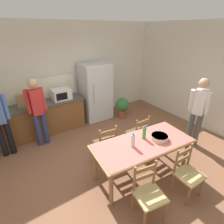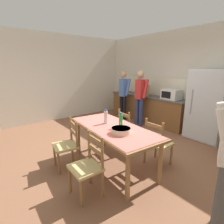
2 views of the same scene
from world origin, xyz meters
name	(u,v)px [view 1 (image 1 of 2)]	position (x,y,z in m)	size (l,w,h in m)	color
ground_plane	(111,167)	(0.00, 0.00, 0.00)	(8.32, 8.32, 0.00)	brown
wall_back	(61,75)	(0.00, 2.66, 1.45)	(6.52, 0.12, 2.90)	silver
wall_right	(210,79)	(3.26, 0.00, 1.45)	(0.12, 5.20, 2.90)	silver
kitchen_counter	(31,121)	(-1.09, 2.23, 0.45)	(2.89, 0.66, 0.89)	brown
counter_splashback	(23,92)	(-1.09, 2.54, 1.19)	(2.85, 0.03, 0.60)	#EFE8CB
refrigerator	(96,92)	(0.89, 2.19, 0.89)	(0.88, 0.73, 1.77)	silver
microwave	(61,94)	(-0.19, 2.21, 1.04)	(0.50, 0.39, 0.30)	white
paper_bag	(22,101)	(-1.19, 2.20, 1.07)	(0.24, 0.16, 0.36)	tan
dining_table	(143,146)	(0.40, -0.49, 0.69)	(1.97, 1.02, 0.78)	olive
bottle_near_centre	(133,141)	(0.16, -0.47, 0.90)	(0.07, 0.07, 0.27)	silver
bottle_off_centre	(144,133)	(0.50, -0.40, 0.90)	(0.07, 0.07, 0.27)	green
serving_bowl	(160,137)	(0.72, -0.59, 0.83)	(0.32, 0.32, 0.09)	beige
chair_side_far_left	(106,144)	(0.04, 0.26, 0.44)	(0.46, 0.44, 0.91)	olive
chair_side_near_left	(148,193)	(-0.09, -1.17, 0.44)	(0.49, 0.47, 0.91)	olive
chair_side_far_right	(138,133)	(0.89, 0.18, 0.44)	(0.42, 0.40, 0.91)	olive
chair_side_near_right	(187,173)	(0.76, -1.24, 0.44)	(0.43, 0.42, 0.91)	olive
person_at_counter	(38,109)	(-0.95, 1.69, 0.96)	(0.43, 0.30, 1.71)	navy
person_by_table	(198,110)	(2.19, -0.43, 0.96)	(0.38, 0.48, 1.71)	#4C4C4C
potted_plant	(122,106)	(1.61, 1.76, 0.39)	(0.44, 0.44, 0.67)	brown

